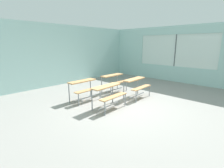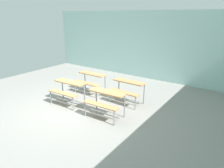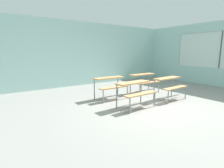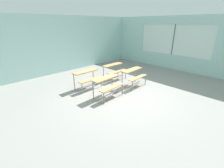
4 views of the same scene
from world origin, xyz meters
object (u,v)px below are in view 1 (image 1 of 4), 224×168
desk_bench_r0c1 (137,84)px  desk_bench_r0c0 (109,92)px  desk_bench_r1c0 (84,86)px  desk_bench_r1c1 (114,79)px

desk_bench_r0c1 → desk_bench_r0c0: bearing=177.1°
desk_bench_r1c0 → desk_bench_r1c1: (1.61, -0.01, 0.00)m
desk_bench_r0c0 → desk_bench_r1c0: 1.19m
desk_bench_r1c0 → desk_bench_r0c1: bearing=-37.7°
desk_bench_r0c0 → desk_bench_r1c1: same height
desk_bench_r0c0 → desk_bench_r0c1: bearing=-3.1°
desk_bench_r0c0 → desk_bench_r1c1: bearing=34.7°
desk_bench_r0c1 → desk_bench_r1c1: (0.01, 1.20, 0.00)m
desk_bench_r0c0 → desk_bench_r1c0: (-0.05, 1.19, 0.00)m
desk_bench_r1c0 → desk_bench_r1c1: same height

